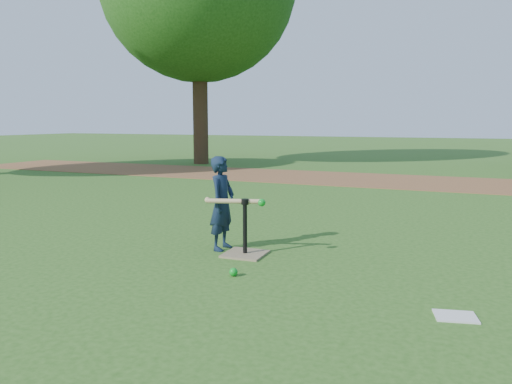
% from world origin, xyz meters
% --- Properties ---
extents(ground, '(80.00, 80.00, 0.00)m').
position_xyz_m(ground, '(0.00, 0.00, 0.00)').
color(ground, '#285116').
rests_on(ground, ground).
extents(dirt_strip, '(24.00, 3.00, 0.01)m').
position_xyz_m(dirt_strip, '(0.00, 7.50, 0.01)').
color(dirt_strip, brown).
rests_on(dirt_strip, ground).
extents(child, '(0.25, 0.39, 1.05)m').
position_xyz_m(child, '(-0.16, 0.18, 0.53)').
color(child, '#101E32').
rests_on(child, ground).
extents(wiffle_ball_ground, '(0.08, 0.08, 0.08)m').
position_xyz_m(wiffle_ball_ground, '(0.39, -0.66, 0.04)').
color(wiffle_ball_ground, '#0D921F').
rests_on(wiffle_ball_ground, ground).
extents(clipboard, '(0.34, 0.29, 0.01)m').
position_xyz_m(clipboard, '(2.33, -0.90, 0.01)').
color(clipboard, silver).
rests_on(clipboard, ground).
extents(batting_tee, '(0.45, 0.45, 0.61)m').
position_xyz_m(batting_tee, '(0.18, 0.06, 0.11)').
color(batting_tee, '#827052').
rests_on(batting_tee, ground).
extents(swing_action, '(0.71, 0.24, 0.08)m').
position_xyz_m(swing_action, '(0.10, 0.02, 0.59)').
color(swing_action, tan).
rests_on(swing_action, ground).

